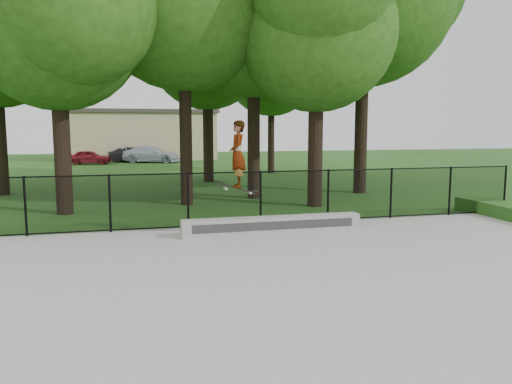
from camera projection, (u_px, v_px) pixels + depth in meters
The scene contains 10 objects.
ground at pixel (354, 295), 8.19m from camera, with size 100.00×100.00×0.00m, color #255016.
concrete_slab at pixel (354, 293), 8.18m from camera, with size 14.00×12.00×0.06m, color gray.
grind_ledge at pixel (273, 225), 12.66m from camera, with size 4.63×0.40×0.43m, color #979792.
car_a at pixel (90, 157), 37.79m from camera, with size 1.27×3.14×1.08m, color maroon.
car_b at pixel (133, 155), 40.17m from camera, with size 1.28×3.32×1.21m, color black.
car_c at pixel (151, 154), 39.51m from camera, with size 1.83×4.14×1.31m, color #ACB4C3.
skater_airborne at pixel (237, 156), 12.01m from camera, with size 0.80×0.64×1.83m.
chainlink_fence at pixel (261, 198), 13.75m from camera, with size 16.06×0.06×1.50m.
tree_row at pixel (228, 25), 20.21m from camera, with size 21.00×18.49×11.61m.
distant_building at pixel (144, 135), 43.89m from camera, with size 12.40×6.40×4.30m.
Camera 1 is at (-3.55, -7.25, 2.71)m, focal length 35.00 mm.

